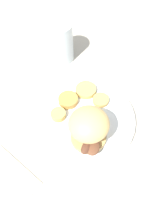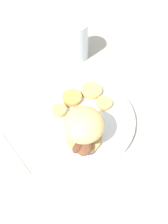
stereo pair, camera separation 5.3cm
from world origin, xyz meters
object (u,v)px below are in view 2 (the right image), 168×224
at_px(sandwich, 84,129).
at_px(drinking_glass, 76,40).
at_px(dinner_plate, 84,119).
at_px(fork, 166,106).

xyz_separation_m(sandwich, drinking_glass, (-0.28, -0.12, -0.01)).
xyz_separation_m(dinner_plate, drinking_glass, (-0.22, -0.10, 0.05)).
relative_size(dinner_plate, sandwich, 2.51).
distance_m(dinner_plate, sandwich, 0.09).
bearing_deg(drinking_glass, sandwich, 23.31).
distance_m(sandwich, drinking_glass, 0.30).
distance_m(fork, drinking_glass, 0.32).
height_order(fork, drinking_glass, drinking_glass).
height_order(sandwich, fork, sandwich).
bearing_deg(dinner_plate, drinking_glass, -155.54).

